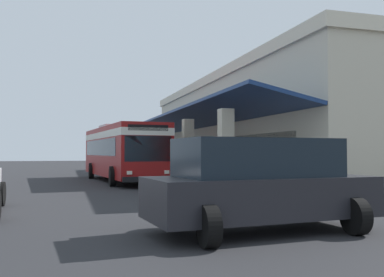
{
  "coord_description": "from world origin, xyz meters",
  "views": [
    {
      "loc": [
        27.35,
        -3.83,
        1.69
      ],
      "look_at": [
        3.3,
        3.17,
        2.48
      ],
      "focal_mm": 40.25,
      "sensor_mm": 36.0,
      "label": 1
    }
  ],
  "objects_px": {
    "transit_bus": "(122,149)",
    "parked_suv_charcoal": "(260,184)",
    "potted_palm": "(162,166)",
    "pedestrian": "(184,173)"
  },
  "relations": [
    {
      "from": "parked_suv_charcoal",
      "to": "potted_palm",
      "type": "bearing_deg",
      "value": 172.07
    },
    {
      "from": "parked_suv_charcoal",
      "to": "pedestrian",
      "type": "distance_m",
      "value": 6.23
    },
    {
      "from": "transit_bus",
      "to": "pedestrian",
      "type": "bearing_deg",
      "value": 4.64
    },
    {
      "from": "parked_suv_charcoal",
      "to": "transit_bus",
      "type": "bearing_deg",
      "value": -177.15
    },
    {
      "from": "parked_suv_charcoal",
      "to": "pedestrian",
      "type": "bearing_deg",
      "value": 179.78
    },
    {
      "from": "parked_suv_charcoal",
      "to": "potted_palm",
      "type": "relative_size",
      "value": 2.07
    },
    {
      "from": "parked_suv_charcoal",
      "to": "pedestrian",
      "type": "relative_size",
      "value": 2.89
    },
    {
      "from": "transit_bus",
      "to": "potted_palm",
      "type": "distance_m",
      "value": 10.82
    },
    {
      "from": "transit_bus",
      "to": "parked_suv_charcoal",
      "type": "relative_size",
      "value": 2.3
    },
    {
      "from": "parked_suv_charcoal",
      "to": "potted_palm",
      "type": "distance_m",
      "value": 26.86
    }
  ]
}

